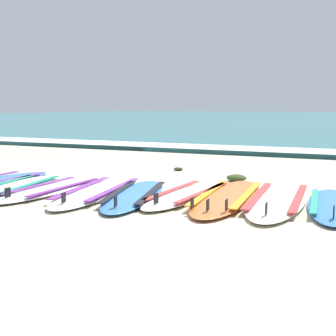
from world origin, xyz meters
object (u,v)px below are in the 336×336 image
object	(u,v)px
surfboard_3	(98,191)
surfboard_8	(332,205)
surfboard_4	(135,195)
surfboard_7	(278,199)
surfboard_1	(15,187)
surfboard_6	(228,196)
surfboard_5	(188,194)
surfboard_2	(52,189)

from	to	relation	value
surfboard_3	surfboard_8	world-z (taller)	same
surfboard_8	surfboard_4	bearing A→B (deg)	-169.83
surfboard_8	surfboard_7	bearing A→B (deg)	175.30
surfboard_1	surfboard_7	bearing A→B (deg)	10.80
surfboard_1	surfboard_4	world-z (taller)	same
surfboard_3	surfboard_6	xyz separation A→B (m)	(1.57, 0.34, 0.00)
surfboard_5	surfboard_7	size ratio (longest dim) A/B	0.85
surfboard_2	surfboard_7	world-z (taller)	same
surfboard_2	surfboard_3	distance (m)	0.62
surfboard_6	surfboard_7	xyz separation A→B (m)	(0.57, 0.07, -0.00)
surfboard_1	surfboard_5	distance (m)	2.29
surfboard_1	surfboard_5	size ratio (longest dim) A/B	1.07
surfboard_4	surfboard_3	bearing A→B (deg)	176.86
surfboard_3	surfboard_5	bearing A→B (deg)	15.05
surfboard_2	surfboard_5	size ratio (longest dim) A/B	1.00
surfboard_3	surfboard_5	size ratio (longest dim) A/B	1.16
surfboard_3	surfboard_7	xyz separation A→B (m)	(2.14, 0.41, -0.00)
surfboard_5	surfboard_3	bearing A→B (deg)	-164.95
surfboard_1	surfboard_6	size ratio (longest dim) A/B	0.89
surfboard_5	surfboard_8	bearing A→B (deg)	2.46
surfboard_6	surfboard_4	bearing A→B (deg)	-160.01
surfboard_2	surfboard_8	distance (m)	3.38
surfboard_5	surfboard_7	bearing A→B (deg)	6.48
surfboard_1	surfboard_3	bearing A→B (deg)	10.61
surfboard_2	surfboard_4	size ratio (longest dim) A/B	0.95
surfboard_2	surfboard_8	size ratio (longest dim) A/B	1.04
surfboard_3	surfboard_4	bearing A→B (deg)	-3.14
surfboard_1	surfboard_6	world-z (taller)	same
surfboard_1	surfboard_2	distance (m)	0.54
surfboard_7	surfboard_8	world-z (taller)	same
surfboard_2	surfboard_3	bearing A→B (deg)	10.79
surfboard_7	surfboard_8	distance (m)	0.60
surfboard_3	surfboard_6	distance (m)	1.61
surfboard_4	surfboard_6	bearing A→B (deg)	19.99
surfboard_3	surfboard_7	distance (m)	2.18
surfboard_2	surfboard_6	world-z (taller)	same
surfboard_6	surfboard_1	bearing A→B (deg)	-168.37
surfboard_1	surfboard_2	size ratio (longest dim) A/B	1.07
surfboard_2	surfboard_5	bearing A→B (deg)	13.54
surfboard_1	surfboard_8	xyz separation A→B (m)	(3.88, 0.58, 0.00)
surfboard_3	surfboard_4	xyz separation A→B (m)	(0.54, -0.03, 0.00)
surfboard_2	surfboard_8	world-z (taller)	same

